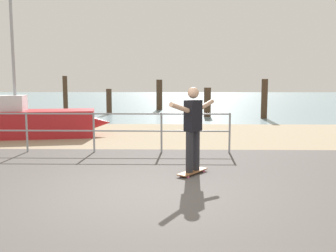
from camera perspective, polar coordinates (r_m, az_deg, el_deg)
ground_plane at (r=5.15m, az=-6.51°, el=-14.03°), size 24.00×10.00×0.04m
beach_strip at (r=12.92m, az=-1.74°, el=-1.31°), size 24.00×6.00×0.04m
sea_surface at (r=40.82m, az=0.30°, el=4.27°), size 72.00×50.00×0.04m
railing_fence at (r=9.90m, az=-16.38°, el=-0.00°), size 8.80×0.05×1.05m
sailboat at (r=12.96m, az=-20.46°, el=0.60°), size 5.07×2.25×4.70m
skateboard at (r=7.33m, az=3.84°, el=-7.10°), size 0.64×0.76×0.08m
skateboarder at (r=7.17m, az=3.90°, el=0.29°), size 0.93×1.22×1.65m
groyne_post_0 at (r=22.65m, az=-15.63°, el=4.72°), size 0.27×0.27×2.18m
groyne_post_1 at (r=21.27m, az=-9.13°, el=3.77°), size 0.31×0.31×1.45m
groyne_post_2 at (r=24.01m, az=-1.35°, el=4.83°), size 0.39×0.39×1.98m
groyne_post_3 at (r=19.44m, az=6.12°, el=3.67°), size 0.37×0.37×1.54m
groyne_post_4 at (r=18.88m, az=14.70°, el=4.06°), size 0.31×0.31×1.98m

